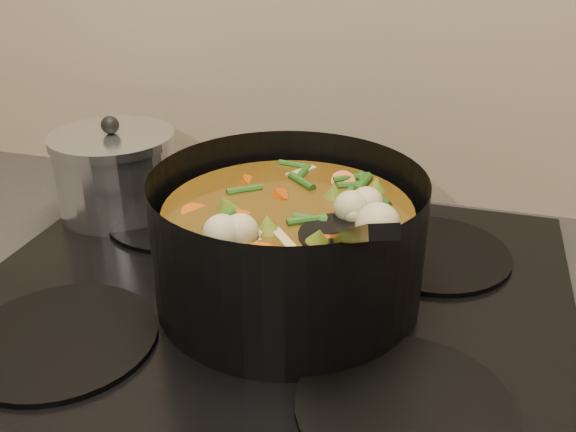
# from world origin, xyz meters

# --- Properties ---
(stovetop) EXTENTS (0.62, 0.54, 0.03)m
(stovetop) POSITION_xyz_m (0.00, 1.93, 0.92)
(stovetop) COLOR black
(stovetop) RESTS_ON counter
(stockpot) EXTENTS (0.31, 0.36, 0.20)m
(stockpot) POSITION_xyz_m (0.02, 1.93, 0.99)
(stockpot) COLOR black
(stockpot) RESTS_ON stovetop
(saucepan) EXTENTS (0.16, 0.16, 0.13)m
(saucepan) POSITION_xyz_m (-0.25, 2.07, 0.98)
(saucepan) COLOR silver
(saucepan) RESTS_ON stovetop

